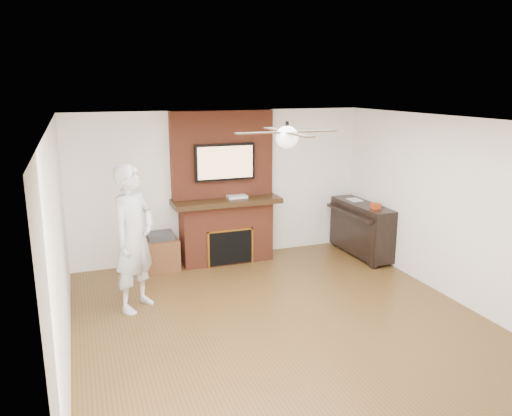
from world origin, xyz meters
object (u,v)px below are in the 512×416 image
object	(u,v)px
fireplace	(225,203)
piano	(361,228)
person	(134,238)
side_table	(161,252)

from	to	relation	value
fireplace	piano	world-z (taller)	fireplace
person	piano	xyz separation A→B (m)	(3.92, 0.82, -0.47)
fireplace	side_table	bearing A→B (deg)	-176.51
fireplace	piano	size ratio (longest dim) A/B	1.75
fireplace	person	world-z (taller)	fireplace
fireplace	person	distance (m)	2.18
person	piano	world-z (taller)	person
side_table	piano	world-z (taller)	piano
side_table	piano	distance (m)	3.42
person	side_table	world-z (taller)	person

